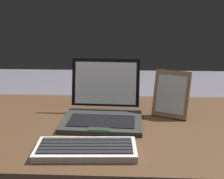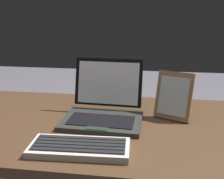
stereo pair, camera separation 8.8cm
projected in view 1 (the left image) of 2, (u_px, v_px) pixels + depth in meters
desk at (91, 149)px, 1.04m from camera, size 1.49×0.65×0.73m
laptop_front at (103, 109)px, 1.02m from camera, size 0.30×0.27×0.22m
external_keyboard at (86, 149)px, 0.80m from camera, size 0.31×0.14×0.03m
photo_frame at (171, 94)px, 1.04m from camera, size 0.15×0.10×0.19m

